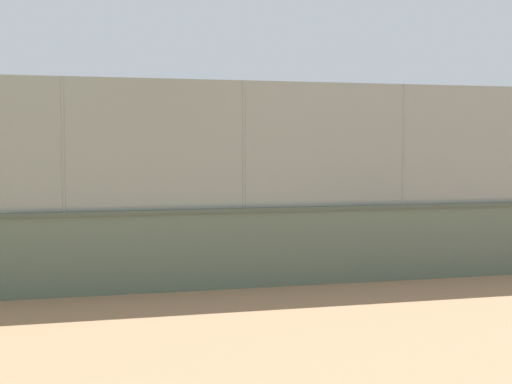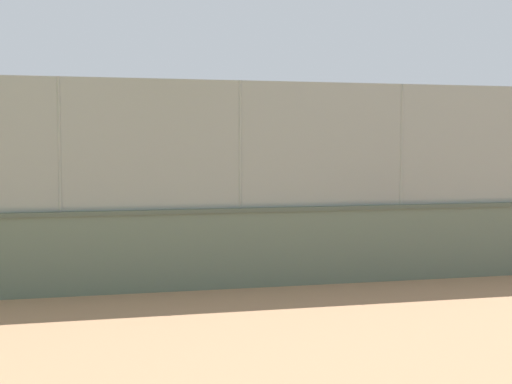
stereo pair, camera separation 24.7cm
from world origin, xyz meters
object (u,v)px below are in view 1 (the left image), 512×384
at_px(player_baseline_waiting, 364,204).
at_px(courtside_bench, 134,252).
at_px(sports_ball, 264,209).
at_px(player_foreground_swinging, 8,206).
at_px(player_near_wall_returning, 278,199).

relative_size(player_baseline_waiting, courtside_bench, 0.92).
bearing_deg(sports_ball, courtside_bench, 50.69).
xyz_separation_m(player_baseline_waiting, courtside_bench, (7.68, 5.64, -0.40)).
relative_size(player_foreground_swinging, courtside_bench, 1.05).
xyz_separation_m(player_near_wall_returning, courtside_bench, (5.18, 6.70, -0.53)).
bearing_deg(player_foreground_swinging, player_baseline_waiting, 176.94).
distance_m(player_near_wall_returning, player_foreground_swinging, 8.16).
bearing_deg(player_near_wall_returning, player_baseline_waiting, 157.12).
height_order(player_near_wall_returning, sports_ball, player_near_wall_returning).
relative_size(player_foreground_swinging, player_baseline_waiting, 1.14).
bearing_deg(courtside_bench, sports_ball, -129.31).
height_order(player_near_wall_returning, courtside_bench, player_near_wall_returning).
bearing_deg(courtside_bench, player_foreground_swinging, -64.49).
bearing_deg(sports_ball, player_near_wall_returning, -121.46).
bearing_deg(sports_ball, player_foreground_swinging, -7.51).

